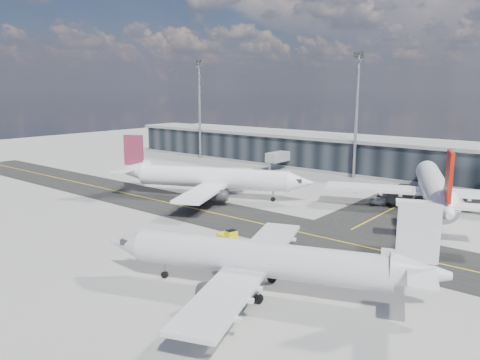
{
  "coord_description": "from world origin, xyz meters",
  "views": [
    {
      "loc": [
        47.59,
        -52.73,
        20.88
      ],
      "look_at": [
        -3.3,
        9.68,
        5.0
      ],
      "focal_mm": 35.0,
      "sensor_mm": 36.0,
      "label": 1
    }
  ],
  "objects_px": {
    "airliner_redtail": "(434,188)",
    "airliner_near": "(262,260)",
    "baggage_tug": "(228,236)",
    "service_van": "(382,198)",
    "airliner_af": "(210,178)"
  },
  "relations": [
    {
      "from": "service_van",
      "to": "airliner_redtail",
      "type": "bearing_deg",
      "value": -6.89
    },
    {
      "from": "baggage_tug",
      "to": "service_van",
      "type": "bearing_deg",
      "value": -176.15
    },
    {
      "from": "airliner_af",
      "to": "airliner_near",
      "type": "distance_m",
      "value": 43.63
    },
    {
      "from": "airliner_af",
      "to": "airliner_redtail",
      "type": "relative_size",
      "value": 0.91
    },
    {
      "from": "airliner_af",
      "to": "service_van",
      "type": "distance_m",
      "value": 32.48
    },
    {
      "from": "airliner_near",
      "to": "baggage_tug",
      "type": "distance_m",
      "value": 16.11
    },
    {
      "from": "airliner_af",
      "to": "baggage_tug",
      "type": "bearing_deg",
      "value": 24.5
    },
    {
      "from": "airliner_near",
      "to": "baggage_tug",
      "type": "height_order",
      "value": "airliner_near"
    },
    {
      "from": "airliner_redtail",
      "to": "baggage_tug",
      "type": "bearing_deg",
      "value": -136.96
    },
    {
      "from": "airliner_redtail",
      "to": "baggage_tug",
      "type": "xyz_separation_m",
      "value": [
        -16.35,
        -34.6,
        -3.2
      ]
    },
    {
      "from": "airliner_redtail",
      "to": "airliner_near",
      "type": "distance_m",
      "value": 44.24
    },
    {
      "from": "airliner_af",
      "to": "service_van",
      "type": "relative_size",
      "value": 6.17
    },
    {
      "from": "airliner_af",
      "to": "baggage_tug",
      "type": "xyz_separation_m",
      "value": [
        20.58,
        -18.64,
        -2.85
      ]
    },
    {
      "from": "baggage_tug",
      "to": "service_van",
      "type": "height_order",
      "value": "baggage_tug"
    },
    {
      "from": "airliner_redtail",
      "to": "airliner_near",
      "type": "relative_size",
      "value": 1.19
    }
  ]
}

